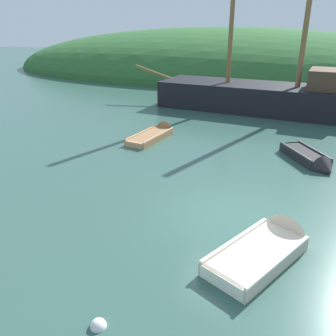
# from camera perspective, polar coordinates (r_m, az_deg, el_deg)

# --- Properties ---
(ground_plane) EXTENTS (120.00, 120.00, 0.00)m
(ground_plane) POSITION_cam_1_polar(r_m,az_deg,el_deg) (10.66, 9.65, -7.09)
(ground_plane) COLOR #33564C
(shore_hill) EXTENTS (50.45, 22.98, 9.47)m
(shore_hill) POSITION_cam_1_polar(r_m,az_deg,el_deg) (40.73, 9.16, 14.95)
(shore_hill) COLOR #2D602D
(shore_hill) RESTS_ON ground
(sailing_ship) EXTENTS (15.74, 5.29, 10.93)m
(sailing_ship) POSITION_cam_1_polar(r_m,az_deg,el_deg) (23.22, 15.48, 10.31)
(sailing_ship) COLOR black
(sailing_ship) RESTS_ON ground
(rowboat_far) EXTENTS (2.63, 3.52, 1.19)m
(rowboat_far) POSITION_cam_1_polar(r_m,az_deg,el_deg) (9.18, 16.12, -12.25)
(rowboat_far) COLOR beige
(rowboat_far) RESTS_ON ground
(rowboat_portside) EXTENTS (1.62, 3.62, 0.98)m
(rowboat_portside) POSITION_cam_1_polar(r_m,az_deg,el_deg) (17.41, -1.84, 5.40)
(rowboat_portside) COLOR #9E7047
(rowboat_portside) RESTS_ON ground
(rowboat_outer_left) EXTENTS (2.29, 3.01, 0.89)m
(rowboat_outer_left) POSITION_cam_1_polar(r_m,az_deg,el_deg) (15.15, 22.01, 1.20)
(rowboat_outer_left) COLOR black
(rowboat_outer_left) RESTS_ON ground
(buoy_white) EXTENTS (0.31, 0.31, 0.31)m
(buoy_white) POSITION_cam_1_polar(r_m,az_deg,el_deg) (7.27, -11.20, -23.85)
(buoy_white) COLOR white
(buoy_white) RESTS_ON ground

